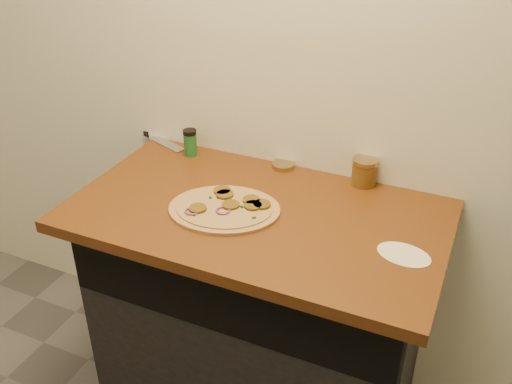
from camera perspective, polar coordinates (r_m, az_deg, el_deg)
The scene contains 8 objects.
cabinet at distance 2.14m, azimuth 0.44°, elevation -12.08°, with size 1.10×0.60×0.86m, color black.
countertop at distance 1.84m, azimuth 0.12°, elevation -2.24°, with size 1.20×0.70×0.04m, color brown.
pizza at distance 1.82m, azimuth -3.09°, elevation -1.61°, with size 0.44×0.44×0.02m.
chefs_knife at distance 2.35m, azimuth -10.45°, elevation 5.60°, with size 0.32×0.15×0.02m.
mason_jar_lid at distance 2.08m, azimuth 2.73°, elevation 2.68°, with size 0.08×0.08×0.02m, color #9F8D5C.
salsa_jar at distance 1.98m, azimuth 10.79°, elevation 2.03°, with size 0.09×0.09×0.10m.
spice_shaker at distance 2.16m, azimuth -6.59°, elevation 4.95°, with size 0.05×0.05×0.10m.
flour_spill at distance 1.68m, azimuth 14.56°, elevation -6.06°, with size 0.16×0.16×0.00m, color white.
Camera 1 is at (0.63, 0.00, 1.87)m, focal length 40.00 mm.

